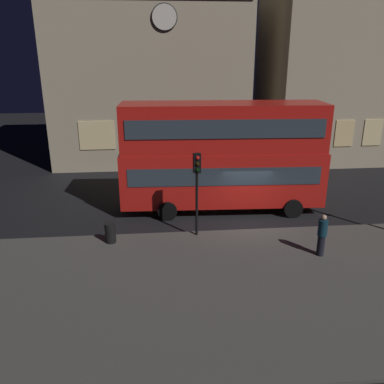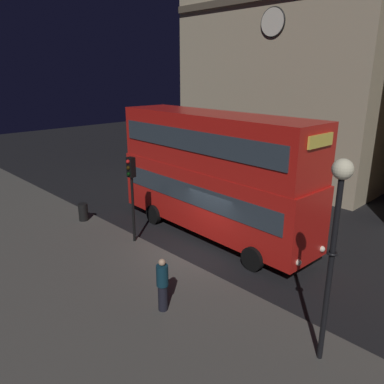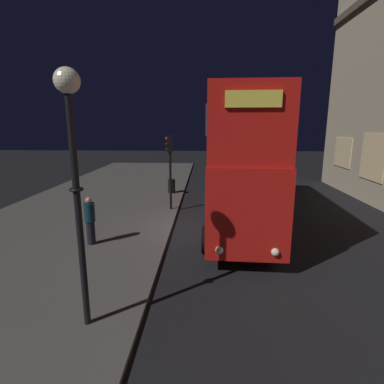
{
  "view_description": "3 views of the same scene",
  "coord_description": "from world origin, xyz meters",
  "views": [
    {
      "loc": [
        -4.52,
        -17.74,
        8.0
      ],
      "look_at": [
        -2.77,
        0.59,
        1.52
      ],
      "focal_mm": 37.21,
      "sensor_mm": 36.0,
      "label": 1
    },
    {
      "loc": [
        10.13,
        -10.24,
        7.31
      ],
      "look_at": [
        -1.59,
        1.15,
        2.13
      ],
      "focal_mm": 35.3,
      "sensor_mm": 36.0,
      "label": 2
    },
    {
      "loc": [
        12.41,
        0.49,
        4.45
      ],
      "look_at": [
        -2.01,
        -0.18,
        1.21
      ],
      "focal_mm": 28.15,
      "sensor_mm": 36.0,
      "label": 3
    }
  ],
  "objects": [
    {
      "name": "pedestrian",
      "position": [
        2.1,
        -3.72,
        1.03
      ],
      "size": [
        0.38,
        0.38,
        1.78
      ],
      "rotation": [
        0.0,
        0.0,
        0.47
      ],
      "color": "black",
      "rests_on": "sidewalk_slab"
    },
    {
      "name": "litter_bin",
      "position": [
        -6.57,
        -1.71,
        0.56
      ],
      "size": [
        0.47,
        0.47,
        0.89
      ],
      "primitive_type": "cylinder",
      "color": "black",
      "rests_on": "sidewalk_slab"
    },
    {
      "name": "double_decker_bus",
      "position": [
        -1.07,
        1.94,
        3.12
      ],
      "size": [
        10.62,
        3.13,
        5.65
      ],
      "rotation": [
        0.0,
        0.0,
        -0.04
      ],
      "color": "red",
      "rests_on": "ground"
    },
    {
      "name": "sidewalk_slab",
      "position": [
        0.0,
        -5.6,
        0.06
      ],
      "size": [
        44.0,
        9.29,
        0.12
      ],
      "primitive_type": "cube",
      "color": "#4C4944",
      "rests_on": "ground"
    },
    {
      "name": "building_with_clock",
      "position": [
        -4.72,
        13.79,
        7.38
      ],
      "size": [
        14.06,
        8.29,
        14.75
      ],
      "color": "tan",
      "rests_on": "ground"
    },
    {
      "name": "ground_plane",
      "position": [
        0.0,
        0.0,
        0.0
      ],
      "size": [
        80.0,
        80.0,
        0.0
      ],
      "primitive_type": "plane",
      "color": "black"
    },
    {
      "name": "traffic_light_near_kerb",
      "position": [
        -2.74,
        -1.34,
        2.87
      ],
      "size": [
        0.34,
        0.37,
        3.81
      ],
      "rotation": [
        0.0,
        0.0,
        0.09
      ],
      "color": "black",
      "rests_on": "sidewalk_slab"
    },
    {
      "name": "street_lamp",
      "position": [
        6.61,
        -2.11,
        4.03
      ],
      "size": [
        0.49,
        0.49,
        5.38
      ],
      "color": "black",
      "rests_on": "sidewalk_slab"
    }
  ]
}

